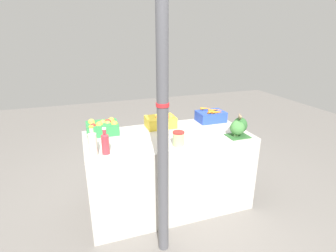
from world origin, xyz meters
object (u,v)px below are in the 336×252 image
object	(u,v)px
carrot_crate	(211,116)
juice_bottle_ruby	(105,143)
juice_bottle_cloudy	(93,143)
pickle_jar	(178,138)
sparrow_bird	(240,117)
broccoli_pile	(238,127)
apple_crate	(103,127)
orange_crate	(161,121)
support_pole	(163,105)

from	to	relation	value
carrot_crate	juice_bottle_ruby	size ratio (longest dim) A/B	1.32
juice_bottle_cloudy	pickle_jar	bearing A→B (deg)	-2.76
juice_bottle_cloudy	sparrow_bird	xyz separation A→B (m)	(1.44, -0.04, 0.10)
broccoli_pile	juice_bottle_cloudy	world-z (taller)	juice_bottle_cloudy
broccoli_pile	juice_bottle_ruby	size ratio (longest dim) A/B	0.92
juice_bottle_ruby	sparrow_bird	bearing A→B (deg)	-1.69
broccoli_pile	sparrow_bird	bearing A→B (deg)	-105.02
apple_crate	sparrow_bird	world-z (taller)	sparrow_bird
apple_crate	broccoli_pile	bearing A→B (deg)	-21.73
apple_crate	sparrow_bird	bearing A→B (deg)	-22.80
broccoli_pile	juice_bottle_ruby	bearing A→B (deg)	179.42
apple_crate	carrot_crate	distance (m)	1.28
apple_crate	orange_crate	bearing A→B (deg)	-0.38
carrot_crate	sparrow_bird	world-z (taller)	sparrow_bird
support_pole	juice_bottle_cloudy	xyz separation A→B (m)	(-0.52, 0.37, -0.38)
juice_bottle_cloudy	apple_crate	bearing A→B (deg)	75.40
pickle_jar	support_pole	bearing A→B (deg)	-128.22
orange_crate	carrot_crate	size ratio (longest dim) A/B	1.00
orange_crate	broccoli_pile	size ratio (longest dim) A/B	1.44
support_pole	sparrow_bird	world-z (taller)	support_pole
juice_bottle_cloudy	pickle_jar	size ratio (longest dim) A/B	1.98
orange_crate	sparrow_bird	size ratio (longest dim) A/B	2.58
carrot_crate	broccoli_pile	bearing A→B (deg)	-85.85
apple_crate	sparrow_bird	xyz separation A→B (m)	(1.31, -0.55, 0.14)
apple_crate	juice_bottle_ruby	distance (m)	0.51
apple_crate	orange_crate	xyz separation A→B (m)	(0.65, -0.00, -0.00)
carrot_crate	pickle_jar	bearing A→B (deg)	-139.25
apple_crate	carrot_crate	size ratio (longest dim) A/B	1.00
pickle_jar	sparrow_bird	distance (m)	0.68
broccoli_pile	support_pole	bearing A→B (deg)	-159.05
apple_crate	pickle_jar	distance (m)	0.85
apple_crate	juice_bottle_ruby	size ratio (longest dim) A/B	1.32
carrot_crate	broccoli_pile	distance (m)	0.52
orange_crate	apple_crate	bearing A→B (deg)	179.62
pickle_jar	sparrow_bird	bearing A→B (deg)	-0.16
apple_crate	juice_bottle_ruby	bearing A→B (deg)	-93.07
orange_crate	support_pole	bearing A→B (deg)	-106.71
orange_crate	juice_bottle_ruby	xyz separation A→B (m)	(-0.67, -0.51, 0.03)
support_pole	juice_bottle_cloudy	world-z (taller)	support_pole
support_pole	apple_crate	distance (m)	1.05
apple_crate	carrot_crate	world-z (taller)	carrot_crate
apple_crate	sparrow_bird	size ratio (longest dim) A/B	2.58
broccoli_pile	juice_bottle_cloudy	size ratio (longest dim) A/B	0.82
carrot_crate	juice_bottle_ruby	distance (m)	1.40
broccoli_pile	pickle_jar	distance (m)	0.67
orange_crate	sparrow_bird	distance (m)	0.87
apple_crate	carrot_crate	xyz separation A→B (m)	(1.28, -0.00, -0.01)
juice_bottle_cloudy	sparrow_bird	size ratio (longest dim) A/B	2.18
sparrow_bird	pickle_jar	bearing A→B (deg)	-62.43
broccoli_pile	juice_bottle_ruby	xyz separation A→B (m)	(-1.34, 0.01, 0.01)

